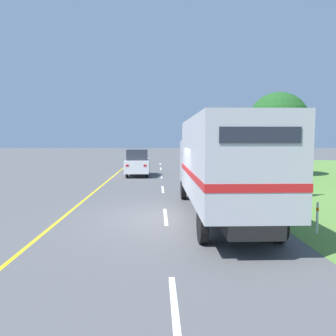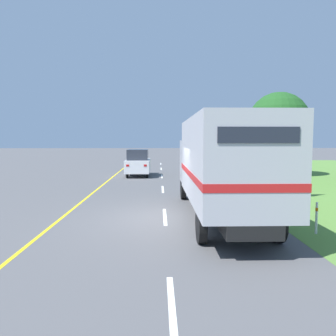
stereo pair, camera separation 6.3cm
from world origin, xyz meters
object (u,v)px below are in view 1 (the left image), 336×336
at_px(delineator_post, 317,217).
at_px(lead_car_white, 138,163).
at_px(highway_sign, 281,157).
at_px(roadside_tree_mid, 278,123).
at_px(horse_trailer_truck, 222,164).

bearing_deg(delineator_post, lead_car_white, 111.59).
xyz_separation_m(lead_car_white, highway_sign, (7.39, -9.99, 0.96)).
xyz_separation_m(lead_car_white, roadside_tree_mid, (10.99, 0.33, 3.10)).
xyz_separation_m(horse_trailer_truck, lead_car_white, (-3.79, 13.99, -0.94)).
height_order(horse_trailer_truck, highway_sign, horse_trailer_truck).
distance_m(horse_trailer_truck, lead_car_white, 14.52).
bearing_deg(highway_sign, delineator_post, -100.79).
distance_m(horse_trailer_truck, highway_sign, 5.38).
height_order(highway_sign, delineator_post, highway_sign).
distance_m(highway_sign, delineator_post, 6.16).
bearing_deg(delineator_post, highway_sign, 79.21).
bearing_deg(horse_trailer_truck, lead_car_white, 105.17).
bearing_deg(roadside_tree_mid, delineator_post, -106.23).
bearing_deg(horse_trailer_truck, highway_sign, 48.00).
distance_m(lead_car_white, delineator_post, 17.06).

